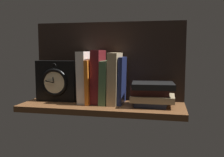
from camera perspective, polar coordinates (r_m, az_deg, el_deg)
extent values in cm
cube|color=brown|center=(112.51, -2.20, -6.33)|extent=(70.92, 24.56, 2.50)
cube|color=black|center=(121.22, -0.87, 3.90)|extent=(70.92, 1.20, 36.49)
cube|color=silver|center=(115.57, -6.03, 0.35)|extent=(4.19, 13.97, 22.92)
cube|color=orange|center=(114.89, -4.59, -0.61)|extent=(2.01, 16.40, 19.12)
cube|color=maroon|center=(113.81, -3.14, 0.44)|extent=(4.16, 12.97, 23.51)
cube|color=#476B44|center=(113.16, -1.30, -0.78)|extent=(3.57, 15.62, 18.87)
cube|color=tan|center=(112.12, 0.64, 0.06)|extent=(4.41, 14.86, 22.37)
cube|color=#192147|center=(111.64, 2.26, -0.45)|extent=(2.21, 12.81, 20.49)
cube|color=black|center=(120.23, -12.32, -0.54)|extent=(18.65, 4.58, 18.65)
torus|color=black|center=(117.86, -12.85, -0.90)|extent=(12.91, 1.59, 12.91)
cylinder|color=beige|center=(117.86, -12.85, -0.90)|extent=(10.42, 0.60, 10.42)
cube|color=black|center=(117.31, -13.02, -0.32)|extent=(0.54, 0.30, 2.56)
cube|color=black|center=(118.22, -13.84, -0.72)|extent=(4.06, 0.30, 1.05)
torus|color=black|center=(117.53, -12.86, 2.73)|extent=(2.44, 0.44, 2.44)
cube|color=#232D4C|center=(108.83, 8.73, -5.57)|extent=(13.53, 10.88, 2.21)
cube|color=#9E8966|center=(108.24, 9.10, -4.34)|extent=(17.81, 12.97, 2.61)
cube|color=#471E19|center=(107.66, 8.50, -2.93)|extent=(15.77, 10.53, 2.79)
cube|color=black|center=(107.53, 9.13, -1.56)|extent=(18.37, 14.99, 2.37)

